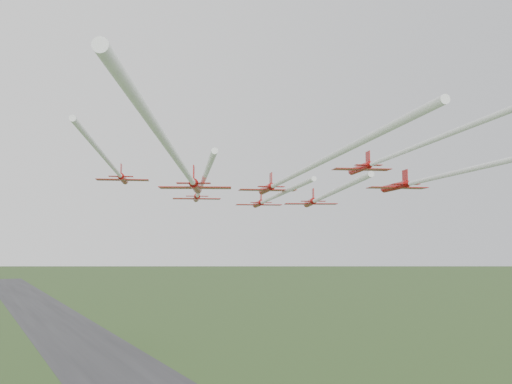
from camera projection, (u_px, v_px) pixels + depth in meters
name	position (u px, v px, depth m)	size (l,w,h in m)	color
runway	(71.00, 335.00, 273.34)	(38.00, 900.00, 0.04)	#2E2E30
jet_lead	(268.00, 200.00, 108.21)	(22.21, 54.06, 2.90)	#9F0908
jet_row2_left	(199.00, 190.00, 89.40)	(23.82, 58.71, 2.61)	#9F0908
jet_row2_right	(320.00, 198.00, 96.11)	(25.14, 49.46, 2.95)	#9F0908
jet_row3_left	(115.00, 170.00, 76.97)	(19.17, 47.92, 2.40)	#9F0908
jet_row3_mid	(289.00, 178.00, 73.72)	(23.39, 61.67, 2.70)	#9F0908
jet_row3_right	(442.00, 176.00, 79.17)	(24.32, 63.08, 2.96)	#9F0908
jet_row4_left	(187.00, 173.00, 58.70)	(27.39, 54.39, 2.74)	#9F0908
jet_row4_right	(391.00, 156.00, 67.23)	(18.93, 46.59, 2.38)	#9F0908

